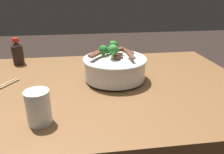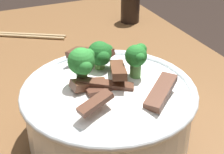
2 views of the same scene
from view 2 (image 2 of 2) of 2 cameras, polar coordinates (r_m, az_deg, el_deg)
rice_bowl at (r=0.51m, az=-0.54°, el=-4.62°), size 0.25×0.25×0.15m
chopsticks_pair at (r=0.91m, az=-14.59°, el=6.70°), size 0.13×0.20×0.01m
soy_sauce_bottle at (r=0.96m, az=3.05°, el=12.31°), size 0.05×0.05×0.13m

